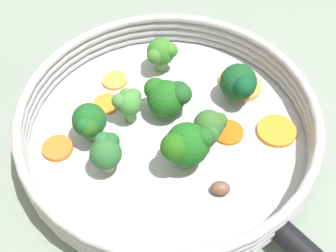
# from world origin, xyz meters

# --- Properties ---
(ground_plane) EXTENTS (4.00, 4.00, 0.00)m
(ground_plane) POSITION_xyz_m (0.00, 0.00, 0.00)
(ground_plane) COLOR gray
(skillet) EXTENTS (0.32, 0.32, 0.01)m
(skillet) POSITION_xyz_m (0.00, 0.00, 0.01)
(skillet) COLOR #B2B5B7
(skillet) RESTS_ON ground_plane
(skillet_rim_wall) EXTENTS (0.34, 0.34, 0.04)m
(skillet_rim_wall) POSITION_xyz_m (0.00, 0.00, 0.04)
(skillet_rim_wall) COLOR #B3B2B7
(skillet_rim_wall) RESTS_ON skillet
(skillet_rivet_left) EXTENTS (0.01, 0.01, 0.01)m
(skillet_rivet_left) POSITION_xyz_m (0.10, 0.12, 0.02)
(skillet_rivet_left) COLOR #AFB1BB
(skillet_rivet_left) RESTS_ON skillet
(skillet_rivet_right) EXTENTS (0.01, 0.01, 0.01)m
(skillet_rivet_right) POSITION_xyz_m (0.02, 0.16, 0.02)
(skillet_rivet_right) COLOR #B0B1B8
(skillet_rivet_right) RESTS_ON skillet
(carrot_slice_0) EXTENTS (0.04, 0.04, 0.00)m
(carrot_slice_0) POSITION_xyz_m (-0.01, -0.09, 0.02)
(carrot_slice_0) COLOR orange
(carrot_slice_0) RESTS_ON skillet
(carrot_slice_1) EXTENTS (0.04, 0.04, 0.01)m
(carrot_slice_1) POSITION_xyz_m (0.08, -0.10, 0.02)
(carrot_slice_1) COLOR orange
(carrot_slice_1) RESTS_ON skillet
(carrot_slice_2) EXTENTS (0.06, 0.06, 0.01)m
(carrot_slice_2) POSITION_xyz_m (-0.06, 0.11, 0.02)
(carrot_slice_2) COLOR orange
(carrot_slice_2) RESTS_ON skillet
(carrot_slice_3) EXTENTS (0.04, 0.04, 0.00)m
(carrot_slice_3) POSITION_xyz_m (-0.03, 0.06, 0.02)
(carrot_slice_3) COLOR #D75F0F
(carrot_slice_3) RESTS_ON skillet
(carrot_slice_4) EXTENTS (0.06, 0.06, 0.01)m
(carrot_slice_4) POSITION_xyz_m (-0.11, 0.05, 0.02)
(carrot_slice_4) COLOR #EC9441
(carrot_slice_4) RESTS_ON skillet
(carrot_slice_5) EXTENTS (0.04, 0.04, 0.00)m
(carrot_slice_5) POSITION_xyz_m (-0.04, -0.10, 0.02)
(carrot_slice_5) COLOR orange
(carrot_slice_5) RESTS_ON skillet
(carrot_slice_6) EXTENTS (0.06, 0.06, 0.01)m
(carrot_slice_6) POSITION_xyz_m (-0.11, 0.04, 0.02)
(carrot_slice_6) COLOR orange
(carrot_slice_6) RESTS_ON skillet
(broccoli_floret_0) EXTENTS (0.04, 0.03, 0.04)m
(broccoli_floret_0) POSITION_xyz_m (-0.01, 0.05, 0.04)
(broccoli_floret_0) COLOR #5C8846
(broccoli_floret_0) RESTS_ON skillet
(broccoli_floret_1) EXTENTS (0.05, 0.05, 0.06)m
(broccoli_floret_1) POSITION_xyz_m (0.03, 0.04, 0.05)
(broccoli_floret_1) COLOR #6C874C
(broccoli_floret_1) RESTS_ON skillet
(broccoli_floret_2) EXTENTS (0.05, 0.05, 0.05)m
(broccoli_floret_2) POSITION_xyz_m (-0.03, -0.02, 0.04)
(broccoli_floret_2) COLOR #8AA465
(broccoli_floret_2) RESTS_ON skillet
(broccoli_floret_3) EXTENTS (0.04, 0.04, 0.05)m
(broccoli_floret_3) POSITION_xyz_m (0.04, -0.07, 0.04)
(broccoli_floret_3) COLOR #638C43
(broccoli_floret_3) RESTS_ON skillet
(broccoli_floret_4) EXTENTS (0.04, 0.03, 0.05)m
(broccoli_floret_4) POSITION_xyz_m (0.07, -0.04, 0.04)
(broccoli_floret_4) COLOR #89A46E
(broccoli_floret_4) RESTS_ON skillet
(broccoli_floret_5) EXTENTS (0.03, 0.03, 0.04)m
(broccoli_floret_5) POSITION_xyz_m (-0.00, -0.05, 0.04)
(broccoli_floret_5) COLOR #60944B
(broccoli_floret_5) RESTS_ON skillet
(broccoli_floret_6) EXTENTS (0.05, 0.05, 0.05)m
(broccoli_floret_6) POSITION_xyz_m (-0.08, 0.05, 0.04)
(broccoli_floret_6) COLOR #84B35D
(broccoli_floret_6) RESTS_ON skillet
(broccoli_floret_7) EXTENTS (0.04, 0.04, 0.05)m
(broccoli_floret_7) POSITION_xyz_m (-0.09, -0.06, 0.04)
(broccoli_floret_7) COLOR #678F50
(broccoli_floret_7) RESTS_ON skillet
(mushroom_piece_0) EXTENTS (0.02, 0.03, 0.01)m
(mushroom_piece_0) POSITION_xyz_m (0.04, 0.08, 0.02)
(mushroom_piece_0) COLOR brown
(mushroom_piece_0) RESTS_ON skillet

